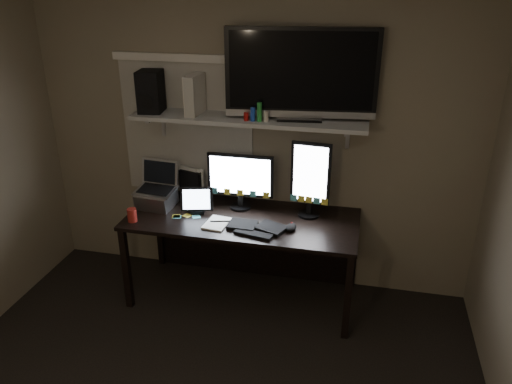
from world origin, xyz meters
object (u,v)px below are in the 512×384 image
(keyboard, at_px, (257,227))
(mouse, at_px, (291,227))
(desk, at_px, (246,230))
(tv, at_px, (301,74))
(speaker, at_px, (151,91))
(monitor_portrait, at_px, (310,180))
(game_console, at_px, (195,95))
(tablet, at_px, (197,200))
(laptop, at_px, (155,186))
(monitor_landscape, at_px, (240,181))
(cup, at_px, (132,215))

(keyboard, height_order, mouse, mouse)
(desk, height_order, tv, tv)
(keyboard, xyz_separation_m, speaker, (-0.92, 0.34, 0.90))
(monitor_portrait, bearing_deg, keyboard, -133.70)
(game_console, bearing_deg, desk, -7.64)
(tablet, bearing_deg, mouse, -23.51)
(laptop, relative_size, speaker, 1.12)
(monitor_landscape, distance_m, mouse, 0.58)
(monitor_landscape, relative_size, tv, 0.48)
(laptop, bearing_deg, tablet, -0.94)
(monitor_portrait, distance_m, mouse, 0.40)
(keyboard, xyz_separation_m, laptop, (-0.88, 0.19, 0.17))
(monitor_portrait, height_order, tv, tv)
(desk, relative_size, keyboard, 4.10)
(mouse, bearing_deg, cup, -166.84)
(laptop, bearing_deg, monitor_portrait, 10.17)
(keyboard, distance_m, tablet, 0.55)
(tablet, relative_size, speaker, 0.79)
(tv, xyz_separation_m, game_console, (-0.81, -0.03, -0.18))
(mouse, distance_m, cup, 1.22)
(desk, bearing_deg, tablet, -161.90)
(desk, bearing_deg, cup, -155.51)
(speaker, bearing_deg, desk, -12.60)
(keyboard, bearing_deg, mouse, 19.22)
(monitor_portrait, relative_size, tv, 0.55)
(speaker, bearing_deg, monitor_landscape, -9.20)
(keyboard, height_order, speaker, speaker)
(monitor_landscape, distance_m, tablet, 0.37)
(desk, xyz_separation_m, monitor_landscape, (-0.06, 0.05, 0.41))
(tablet, xyz_separation_m, cup, (-0.44, -0.25, -0.06))
(keyboard, bearing_deg, monitor_portrait, 52.22)
(laptop, bearing_deg, cup, -100.28)
(monitor_landscape, relative_size, tablet, 2.12)
(game_console, bearing_deg, tablet, -72.28)
(desk, bearing_deg, monitor_portrait, 3.47)
(cup, relative_size, speaker, 0.33)
(speaker, bearing_deg, laptop, -82.70)
(tv, bearing_deg, mouse, -94.61)
(laptop, xyz_separation_m, speaker, (-0.04, 0.16, 0.73))
(monitor_portrait, xyz_separation_m, tv, (-0.11, 0.08, 0.77))
(keyboard, distance_m, game_console, 1.11)
(tablet, distance_m, speaker, 0.92)
(monitor_landscape, xyz_separation_m, monitor_portrait, (0.56, -0.02, 0.07))
(mouse, bearing_deg, laptop, 179.19)
(mouse, distance_m, tv, 1.12)
(game_console, relative_size, speaker, 0.94)
(laptop, bearing_deg, keyboard, -7.11)
(desk, distance_m, tablet, 0.48)
(tv, distance_m, speaker, 1.17)
(keyboard, xyz_separation_m, game_console, (-0.57, 0.36, 0.89))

